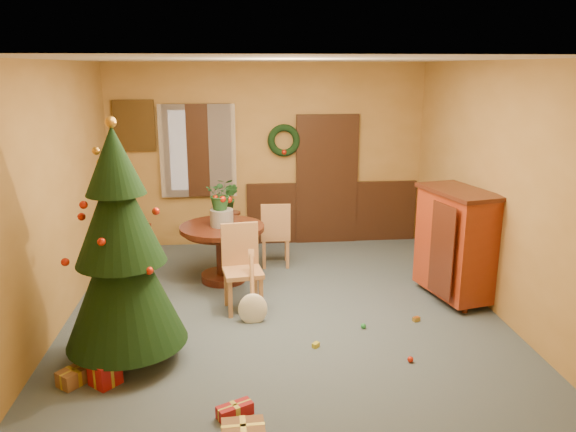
{
  "coord_description": "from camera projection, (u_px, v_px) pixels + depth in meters",
  "views": [
    {
      "loc": [
        -0.53,
        -6.14,
        2.83
      ],
      "look_at": [
        0.1,
        0.4,
        1.07
      ],
      "focal_mm": 35.0,
      "sensor_mm": 36.0,
      "label": 1
    }
  ],
  "objects": [
    {
      "name": "room_envelope",
      "position": [
        281.0,
        176.0,
        9.02
      ],
      "size": [
        5.5,
        5.5,
        5.5
      ],
      "color": "#324249",
      "rests_on": "ground"
    },
    {
      "name": "dining_table",
      "position": [
        223.0,
        242.0,
        7.53
      ],
      "size": [
        1.13,
        1.13,
        0.78
      ],
      "color": "black",
      "rests_on": "floor"
    },
    {
      "name": "urn",
      "position": [
        222.0,
        218.0,
        7.44
      ],
      "size": [
        0.31,
        0.31,
        0.22
      ],
      "primitive_type": "cylinder",
      "color": "slate",
      "rests_on": "dining_table"
    },
    {
      "name": "centerpiece_plant",
      "position": [
        221.0,
        194.0,
        7.35
      ],
      "size": [
        0.38,
        0.33,
        0.43
      ],
      "primitive_type": "imported",
      "color": "#1E4C23",
      "rests_on": "urn"
    },
    {
      "name": "chair_near",
      "position": [
        242.0,
        264.0,
        6.68
      ],
      "size": [
        0.5,
        0.5,
        1.03
      ],
      "color": "#AA7344",
      "rests_on": "floor"
    },
    {
      "name": "chair_far",
      "position": [
        276.0,
        232.0,
        8.07
      ],
      "size": [
        0.43,
        0.43,
        0.96
      ],
      "color": "#AA7344",
      "rests_on": "floor"
    },
    {
      "name": "guitar",
      "position": [
        252.0,
        290.0,
        6.31
      ],
      "size": [
        0.4,
        0.55,
        0.77
      ],
      "primitive_type": null,
      "rotation": [
        -0.49,
        0.0,
        -0.13
      ],
      "color": "#F1EAC9",
      "rests_on": "floor"
    },
    {
      "name": "plant_stand",
      "position": [
        231.0,
        231.0,
        8.24
      ],
      "size": [
        0.3,
        0.3,
        0.78
      ],
      "color": "black",
      "rests_on": "floor"
    },
    {
      "name": "stand_plant",
      "position": [
        230.0,
        198.0,
        8.11
      ],
      "size": [
        0.27,
        0.24,
        0.43
      ],
      "primitive_type": "imported",
      "rotation": [
        0.0,
        0.0,
        -0.23
      ],
      "color": "#19471E",
      "rests_on": "plant_stand"
    },
    {
      "name": "christmas_tree",
      "position": [
        121.0,
        251.0,
        5.29
      ],
      "size": [
        1.16,
        1.16,
        2.4
      ],
      "color": "#382111",
      "rests_on": "floor"
    },
    {
      "name": "writing_desk",
      "position": [
        119.0,
        238.0,
        7.78
      ],
      "size": [
        0.87,
        0.6,
        0.71
      ],
      "color": "black",
      "rests_on": "floor"
    },
    {
      "name": "sideboard",
      "position": [
        456.0,
        241.0,
        6.89
      ],
      "size": [
        0.81,
        1.19,
        1.4
      ],
      "color": "#5B220A",
      "rests_on": "floor"
    },
    {
      "name": "gift_b",
      "position": [
        105.0,
        373.0,
        5.14
      ],
      "size": [
        0.32,
        0.32,
        0.23
      ],
      "color": "maroon",
      "rests_on": "floor"
    },
    {
      "name": "gift_c",
      "position": [
        74.0,
        377.0,
        5.15
      ],
      "size": [
        0.32,
        0.33,
        0.15
      ],
      "color": "brown",
      "rests_on": "floor"
    },
    {
      "name": "gift_d",
      "position": [
        235.0,
        410.0,
        4.68
      ],
      "size": [
        0.32,
        0.25,
        0.11
      ],
      "color": "maroon",
      "rests_on": "floor"
    },
    {
      "name": "toy_a",
      "position": [
        262.0,
        307.0,
        6.75
      ],
      "size": [
        0.09,
        0.09,
        0.05
      ],
      "primitive_type": "cube",
      "rotation": [
        0.0,
        0.0,
        0.71
      ],
      "color": "#225394",
      "rests_on": "floor"
    },
    {
      "name": "toy_b",
      "position": [
        363.0,
        326.0,
        6.25
      ],
      "size": [
        0.06,
        0.06,
        0.06
      ],
      "primitive_type": "sphere",
      "color": "#248538",
      "rests_on": "floor"
    },
    {
      "name": "toy_c",
      "position": [
        316.0,
        345.0,
        5.83
      ],
      "size": [
        0.09,
        0.09,
        0.05
      ],
      "primitive_type": "cube",
      "rotation": [
        0.0,
        0.0,
        0.85
      ],
      "color": "gold",
      "rests_on": "floor"
    },
    {
      "name": "toy_d",
      "position": [
        410.0,
        359.0,
        5.54
      ],
      "size": [
        0.06,
        0.06,
        0.06
      ],
      "primitive_type": "sphere",
      "color": "red",
      "rests_on": "floor"
    },
    {
      "name": "toy_e",
      "position": [
        416.0,
        319.0,
        6.43
      ],
      "size": [
        0.09,
        0.08,
        0.05
      ],
      "primitive_type": "cube",
      "rotation": [
        0.0,
        0.0,
        0.43
      ],
      "color": "gold",
      "rests_on": "floor"
    }
  ]
}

